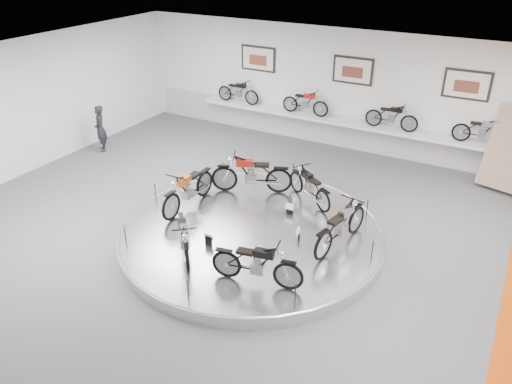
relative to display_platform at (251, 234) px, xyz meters
The scene contains 22 objects.
floor 0.34m from the display_platform, 90.00° to the right, with size 16.00×16.00×0.00m, color #4C4C4E.
ceiling 3.86m from the display_platform, 90.00° to the right, with size 16.00×16.00×0.00m, color white.
wall_back 6.95m from the display_platform, 90.00° to the left, with size 16.00×16.00×0.00m, color white.
wall_left 8.22m from the display_platform, behind, with size 14.00×14.00×0.00m, color white.
dado_band 6.69m from the display_platform, 90.00° to the left, with size 15.68×0.04×1.10m, color #BCBCBA.
display_platform is the anchor object (origin of this frame).
platform_rim 0.12m from the display_platform, ahead, with size 6.40×6.40×0.10m, color #B2B2BA.
shelf 6.46m from the display_platform, 90.00° to the left, with size 11.00×0.55×0.10m, color silver.
poster_left 7.94m from the display_platform, 117.72° to the left, with size 1.35×0.06×0.88m, color silver.
poster_center 7.13m from the display_platform, 90.00° to the left, with size 1.35×0.06×0.88m, color silver.
poster_right 7.94m from the display_platform, 62.28° to the left, with size 1.35×0.06×0.88m, color silver.
shelf_bike_a 7.76m from the display_platform, 123.27° to the left, with size 1.22×0.42×0.73m, color black, non-canonical shape.
shelf_bike_b 6.69m from the display_platform, 103.19° to the left, with size 1.22×0.42×0.73m, color maroon, non-canonical shape.
shelf_bike_c 6.69m from the display_platform, 76.81° to the left, with size 1.22×0.42×0.73m, color black, non-canonical shape.
shelf_bike_d 7.76m from the display_platform, 56.73° to the left, with size 1.22×0.42×0.73m, color #9F9EA2, non-canonical shape.
bike_a 2.25m from the display_platform, ahead, with size 1.78×0.63×1.05m, color #9F9EA2, non-canonical shape.
bike_b 2.14m from the display_platform, 71.22° to the left, with size 1.56×0.55×0.92m, color black, non-canonical shape.
bike_c 2.06m from the display_platform, 119.41° to the left, with size 1.88×0.66×1.11m, color maroon, non-canonical shape.
bike_d 2.07m from the display_platform, behind, with size 1.84×0.65×1.08m, color #B44F13, non-canonical shape.
bike_e 1.93m from the display_platform, 113.62° to the right, with size 1.56×0.55×0.92m, color black, non-canonical shape.
bike_f 2.21m from the display_platform, 57.24° to the right, with size 1.65×0.58×0.97m, color black, non-canonical shape.
visitor 7.63m from the display_platform, 161.79° to the left, with size 0.58×0.38×1.58m, color black.
Camera 1 is at (5.12, -8.64, 6.68)m, focal length 35.00 mm.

